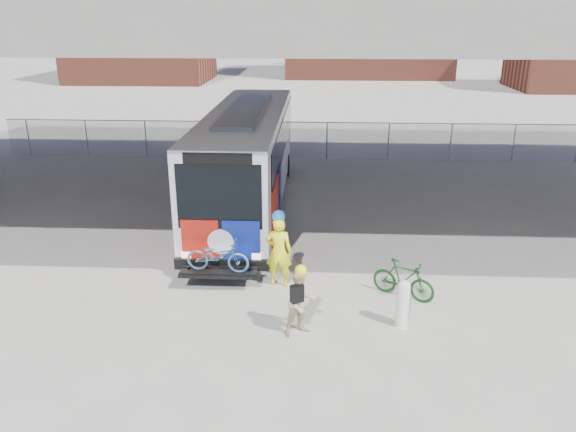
# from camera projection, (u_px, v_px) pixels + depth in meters

# --- Properties ---
(ground) EXTENTS (160.00, 160.00, 0.00)m
(ground) POSITION_uv_depth(u_px,v_px,m) (298.00, 258.00, 16.58)
(ground) COLOR #9E9991
(ground) RESTS_ON ground
(bus) EXTENTS (2.67, 12.92, 3.69)m
(bus) POSITION_uv_depth(u_px,v_px,m) (247.00, 151.00, 20.26)
(bus) COLOR silver
(bus) RESTS_ON ground
(overpass) EXTENTS (40.00, 16.00, 7.95)m
(overpass) POSITION_uv_depth(u_px,v_px,m) (303.00, 22.00, 18.09)
(overpass) COLOR #605E59
(overpass) RESTS_ON ground
(chainlink_fence) EXTENTS (30.00, 0.06, 30.00)m
(chainlink_fence) POSITION_uv_depth(u_px,v_px,m) (307.00, 130.00, 27.35)
(chainlink_fence) COLOR gray
(chainlink_fence) RESTS_ON ground
(brick_buildings) EXTENTS (54.00, 22.00, 12.00)m
(brick_buildings) POSITION_uv_depth(u_px,v_px,m) (326.00, 26.00, 59.92)
(brick_buildings) COLOR brown
(brick_buildings) RESTS_ON ground
(bollard) EXTENTS (0.30, 0.30, 1.16)m
(bollard) POSITION_uv_depth(u_px,v_px,m) (403.00, 302.00, 12.79)
(bollard) COLOR white
(bollard) RESTS_ON ground
(cyclist_hivis) EXTENTS (0.73, 0.50, 2.10)m
(cyclist_hivis) POSITION_uv_depth(u_px,v_px,m) (279.00, 250.00, 14.62)
(cyclist_hivis) COLOR yellow
(cyclist_hivis) RESTS_ON ground
(cyclist_tan) EXTENTS (0.94, 0.89, 1.70)m
(cyclist_tan) POSITION_uv_depth(u_px,v_px,m) (301.00, 302.00, 12.42)
(cyclist_tan) COLOR tan
(cyclist_tan) RESTS_ON ground
(bike_parked) EXTENTS (1.66, 1.25, 1.00)m
(bike_parked) POSITION_uv_depth(u_px,v_px,m) (403.00, 279.00, 14.14)
(bike_parked) COLOR #154217
(bike_parked) RESTS_ON ground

